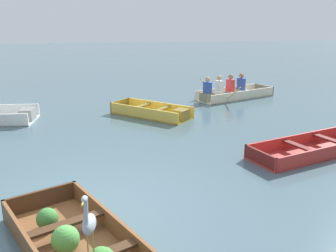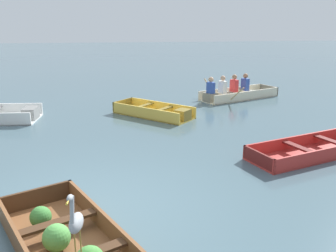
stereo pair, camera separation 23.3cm
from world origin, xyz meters
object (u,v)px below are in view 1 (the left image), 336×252
heron_on_dinghy (89,223)px  rowboat_cream_with_crew (230,92)px  dinghy_wooden_brown_foreground (82,251)px  skiff_yellow_near_moored (154,112)px  skiff_red_far_moored (319,147)px

heron_on_dinghy → rowboat_cream_with_crew: bearing=64.1°
dinghy_wooden_brown_foreground → heron_on_dinghy: size_ratio=3.80×
skiff_yellow_near_moored → heron_on_dinghy: (-1.55, -7.37, 0.74)m
rowboat_cream_with_crew → dinghy_wooden_brown_foreground: bearing=-118.2°
dinghy_wooden_brown_foreground → rowboat_cream_with_crew: bearing=61.8°
skiff_red_far_moored → rowboat_cream_with_crew: (-0.20, 5.74, 0.14)m
skiff_red_far_moored → rowboat_cream_with_crew: size_ratio=1.05×
dinghy_wooden_brown_foreground → skiff_red_far_moored: size_ratio=0.96×
skiff_red_far_moored → rowboat_cream_with_crew: rowboat_cream_with_crew is taller
dinghy_wooden_brown_foreground → heron_on_dinghy: heron_on_dinghy is taller
dinghy_wooden_brown_foreground → skiff_yellow_near_moored: size_ratio=1.30×
rowboat_cream_with_crew → skiff_yellow_near_moored: bearing=-145.3°
skiff_red_far_moored → dinghy_wooden_brown_foreground: bearing=-147.5°
dinghy_wooden_brown_foreground → skiff_yellow_near_moored: bearing=75.9°
skiff_yellow_near_moored → rowboat_cream_with_crew: size_ratio=0.78×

